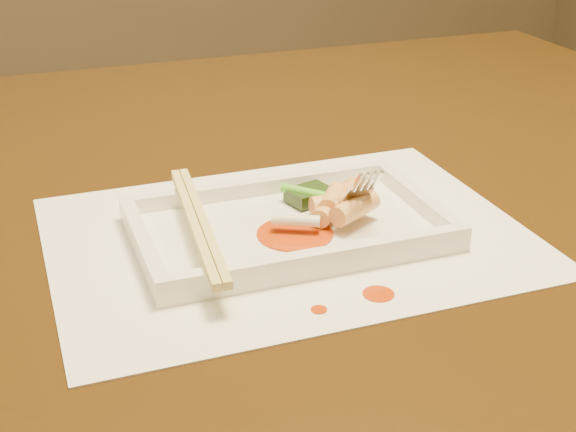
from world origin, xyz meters
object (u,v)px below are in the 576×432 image
object	(u,v)px
plate_base	(288,231)
fork	(357,128)
chopstick_a	(193,223)
table	(191,266)
placemat	(288,236)

from	to	relation	value
plate_base	fork	world-z (taller)	fork
chopstick_a	fork	bearing A→B (deg)	6.75
chopstick_a	table	bearing A→B (deg)	79.28
placemat	plate_base	world-z (taller)	plate_base
placemat	fork	world-z (taller)	fork
table	placemat	distance (m)	0.19
placemat	plate_base	distance (m)	0.00
chopstick_a	fork	xyz separation A→B (m)	(0.15, 0.02, 0.06)
table	plate_base	xyz separation A→B (m)	(0.05, -0.16, 0.11)
plate_base	fork	bearing A→B (deg)	14.42
plate_base	chopstick_a	size ratio (longest dim) A/B	1.21
placemat	plate_base	xyz separation A→B (m)	(0.00, 0.00, 0.00)
table	fork	xyz separation A→B (m)	(0.12, -0.14, 0.18)
plate_base	chopstick_a	world-z (taller)	chopstick_a
table	plate_base	world-z (taller)	plate_base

